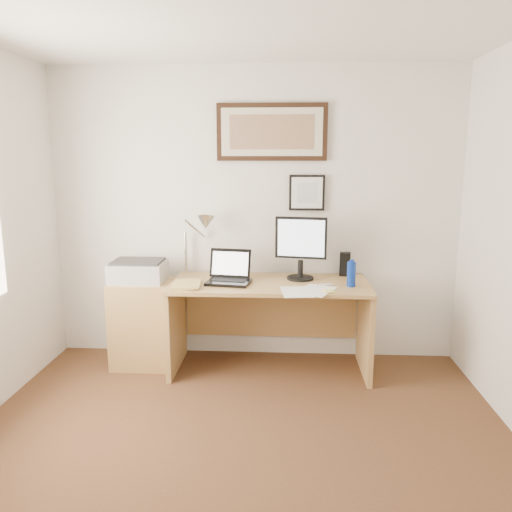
# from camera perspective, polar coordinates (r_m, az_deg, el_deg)

# --- Properties ---
(floor) EXTENTS (4.00, 4.00, 0.00)m
(floor) POSITION_cam_1_polar(r_m,az_deg,el_deg) (2.89, -2.91, -25.96)
(floor) COLOR #4D2F1B
(floor) RESTS_ON ground
(wall_back) EXTENTS (3.50, 0.02, 2.50)m
(wall_back) POSITION_cam_1_polar(r_m,az_deg,el_deg) (4.32, -0.22, 4.65)
(wall_back) COLOR silver
(wall_back) RESTS_ON ground
(side_cabinet) EXTENTS (0.50, 0.40, 0.73)m
(side_cabinet) POSITION_cam_1_polar(r_m,az_deg,el_deg) (4.36, -12.74, -7.50)
(side_cabinet) COLOR #A37B44
(side_cabinet) RESTS_ON floor
(water_bottle) EXTENTS (0.07, 0.07, 0.19)m
(water_bottle) POSITION_cam_1_polar(r_m,az_deg,el_deg) (3.96, 10.84, -2.07)
(water_bottle) COLOR #0B2A93
(water_bottle) RESTS_ON desk
(bottle_cap) EXTENTS (0.03, 0.03, 0.02)m
(bottle_cap) POSITION_cam_1_polar(r_m,az_deg,el_deg) (3.94, 10.90, -0.56)
(bottle_cap) COLOR #0B2A93
(bottle_cap) RESTS_ON water_bottle
(speaker) EXTENTS (0.10, 0.09, 0.20)m
(speaker) POSITION_cam_1_polar(r_m,az_deg,el_deg) (4.32, 10.14, -0.91)
(speaker) COLOR black
(speaker) RESTS_ON desk
(paper_sheet_a) EXTENTS (0.26, 0.34, 0.00)m
(paper_sheet_a) POSITION_cam_1_polar(r_m,az_deg,el_deg) (3.77, 4.68, -4.11)
(paper_sheet_a) COLOR white
(paper_sheet_a) RESTS_ON desk
(paper_sheet_b) EXTENTS (0.36, 0.40, 0.00)m
(paper_sheet_b) POSITION_cam_1_polar(r_m,az_deg,el_deg) (3.81, 6.81, -3.92)
(paper_sheet_b) COLOR white
(paper_sheet_b) RESTS_ON desk
(sticky_pad) EXTENTS (0.10, 0.10, 0.01)m
(sticky_pad) POSITION_cam_1_polar(r_m,az_deg,el_deg) (3.79, 8.30, -3.98)
(sticky_pad) COLOR #E8E76E
(sticky_pad) RESTS_ON desk
(marker_pen) EXTENTS (0.14, 0.06, 0.02)m
(marker_pen) POSITION_cam_1_polar(r_m,az_deg,el_deg) (3.97, 7.82, -3.27)
(marker_pen) COLOR white
(marker_pen) RESTS_ON desk
(book) EXTENTS (0.25, 0.32, 0.02)m
(book) POSITION_cam_1_polar(r_m,az_deg,el_deg) (3.98, -9.51, -3.24)
(book) COLOR tan
(book) RESTS_ON desk
(desk) EXTENTS (1.60, 0.70, 0.75)m
(desk) POSITION_cam_1_polar(r_m,az_deg,el_deg) (4.19, 1.60, -5.86)
(desk) COLOR #A37B44
(desk) RESTS_ON floor
(laptop) EXTENTS (0.37, 0.34, 0.26)m
(laptop) POSITION_cam_1_polar(r_m,az_deg,el_deg) (4.04, -3.08, -2.22)
(laptop) COLOR black
(laptop) RESTS_ON desk
(lcd_monitor) EXTENTS (0.42, 0.22, 0.52)m
(lcd_monitor) POSITION_cam_1_polar(r_m,az_deg,el_deg) (4.09, 5.14, 1.26)
(lcd_monitor) COLOR black
(lcd_monitor) RESTS_ON desk
(printer) EXTENTS (0.44, 0.34, 0.18)m
(printer) POSITION_cam_1_polar(r_m,az_deg,el_deg) (4.25, -13.30, -1.67)
(printer) COLOR #ACACAF
(printer) RESTS_ON side_cabinet
(desk_lamp) EXTENTS (0.29, 0.27, 0.53)m
(desk_lamp) POSITION_cam_1_polar(r_m,az_deg,el_deg) (4.19, -5.98, 3.51)
(desk_lamp) COLOR silver
(desk_lamp) RESTS_ON desk
(picture_large) EXTENTS (0.92, 0.04, 0.47)m
(picture_large) POSITION_cam_1_polar(r_m,az_deg,el_deg) (4.26, 1.82, 13.97)
(picture_large) COLOR black
(picture_large) RESTS_ON wall_back
(picture_small) EXTENTS (0.30, 0.03, 0.30)m
(picture_small) POSITION_cam_1_polar(r_m,az_deg,el_deg) (4.27, 5.83, 7.21)
(picture_small) COLOR black
(picture_small) RESTS_ON wall_back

